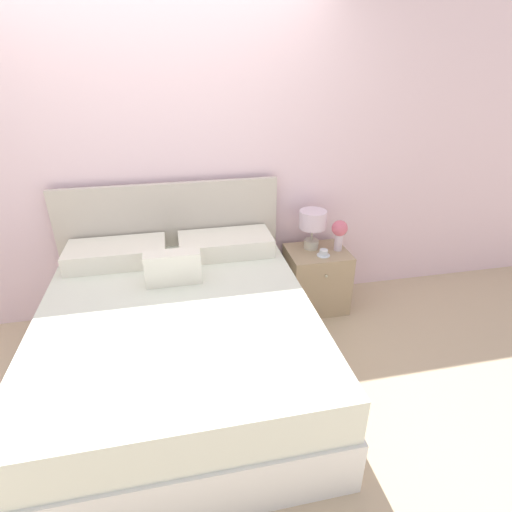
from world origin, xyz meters
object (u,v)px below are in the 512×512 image
at_px(nightstand, 316,279).
at_px(flower_vase, 340,231).
at_px(teacup, 323,253).
at_px(bed, 180,338).
at_px(table_lamp, 313,223).

bearing_deg(nightstand, flower_vase, -3.29).
relative_size(nightstand, teacup, 5.00).
distance_m(bed, flower_vase, 1.55).
distance_m(nightstand, flower_vase, 0.47).
relative_size(bed, teacup, 17.72).
height_order(bed, nightstand, bed).
relative_size(bed, nightstand, 3.55).
xyz_separation_m(nightstand, table_lamp, (-0.04, 0.07, 0.50)).
distance_m(bed, teacup, 1.35).
bearing_deg(nightstand, bed, -150.96).
bearing_deg(flower_vase, teacup, -154.15).
xyz_separation_m(bed, nightstand, (1.18, 0.66, -0.06)).
distance_m(nightstand, teacup, 0.30).
bearing_deg(bed, flower_vase, 25.53).
distance_m(bed, nightstand, 1.36).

